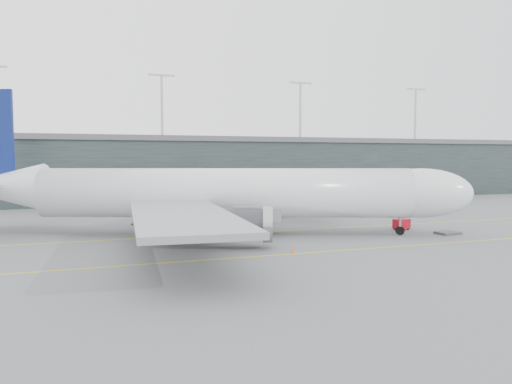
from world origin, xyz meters
name	(u,v)px	position (x,y,z in m)	size (l,w,h in m)	color
ground	(182,232)	(0.00, 0.00, 0.00)	(320.00, 320.00, 0.00)	#515155
taxiline_a	(188,236)	(0.00, -4.00, 0.01)	(160.00, 0.25, 0.02)	gold
taxiline_b	(220,259)	(0.00, -20.00, 0.01)	(160.00, 0.25, 0.02)	gold
taxiline_lead_main	(188,215)	(5.00, 20.00, 0.01)	(0.25, 60.00, 0.02)	gold
terminal	(136,168)	(0.00, 58.00, 7.62)	(240.00, 36.00, 29.00)	black
main_aircraft	(222,194)	(4.58, -4.42, 5.46)	(66.92, 61.79, 19.44)	silver
jet_bridge	(251,183)	(19.11, 25.48, 5.29)	(9.94, 46.30, 7.06)	#2A2A2F
gse_cart	(401,224)	(30.20, -8.59, 0.85)	(2.44, 1.77, 1.52)	#B60D1B
baggage_dolly	(448,233)	(33.54, -14.26, 0.17)	(2.90, 2.32, 0.29)	#3E3E44
uld_a	(138,219)	(-4.88, 9.48, 0.94)	(2.23, 1.92, 1.79)	#36353A
uld_b	(158,215)	(-1.49, 12.11, 1.05)	(2.32, 1.92, 2.00)	#36353A
uld_c	(175,215)	(1.13, 11.22, 1.07)	(2.56, 2.21, 2.03)	#36353A
cone_nose	(397,224)	(31.71, -5.30, 0.31)	(0.39, 0.39, 0.61)	#EF440D
cone_wing_stbd	(293,250)	(8.44, -19.43, 0.34)	(0.42, 0.42, 0.68)	#D9650C
cone_wing_port	(221,218)	(8.93, 11.36, 0.32)	(0.40, 0.40, 0.64)	#F45F0D
cone_tail	(141,244)	(-6.77, -9.79, 0.31)	(0.40, 0.40, 0.63)	#FF640E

